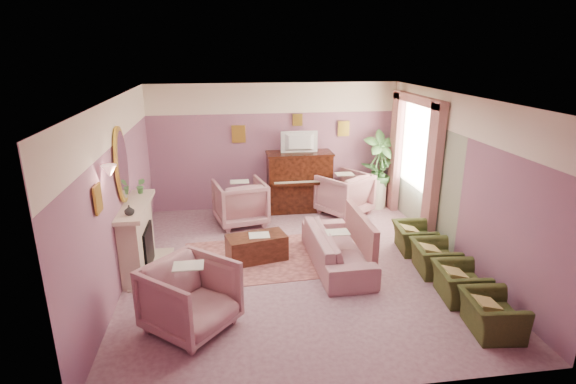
{
  "coord_description": "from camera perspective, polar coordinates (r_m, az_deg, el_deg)",
  "views": [
    {
      "loc": [
        -1.11,
        -6.78,
        3.52
      ],
      "look_at": [
        -0.08,
        0.4,
        1.18
      ],
      "focal_mm": 28.0,
      "sensor_mm": 36.0,
      "label": 1
    }
  ],
  "objects": [
    {
      "name": "floor",
      "position": [
        7.73,
        1.02,
        -9.22
      ],
      "size": [
        5.5,
        6.0,
        0.01
      ],
      "primitive_type": "cube",
      "color": "gray",
      "rests_on": "ground"
    },
    {
      "name": "ceiling",
      "position": [
        6.91,
        1.15,
        11.91
      ],
      "size": [
        5.5,
        6.0,
        0.01
      ],
      "primitive_type": "cube",
      "color": "white",
      "rests_on": "wall_back"
    },
    {
      "name": "wall_back",
      "position": [
        10.07,
        -1.67,
        5.75
      ],
      "size": [
        5.5,
        0.02,
        2.8
      ],
      "primitive_type": "cube",
      "color": "slate",
      "rests_on": "floor"
    },
    {
      "name": "wall_front",
      "position": [
        4.48,
        7.34,
        -10.53
      ],
      "size": [
        5.5,
        0.02,
        2.8
      ],
      "primitive_type": "cube",
      "color": "slate",
      "rests_on": "floor"
    },
    {
      "name": "wall_left",
      "position": [
        7.3,
        -20.76,
        -0.2
      ],
      "size": [
        0.02,
        6.0,
        2.8
      ],
      "primitive_type": "cube",
      "color": "slate",
      "rests_on": "floor"
    },
    {
      "name": "wall_right",
      "position": [
        8.09,
        20.69,
        1.52
      ],
      "size": [
        0.02,
        6.0,
        2.8
      ],
      "primitive_type": "cube",
      "color": "slate",
      "rests_on": "floor"
    },
    {
      "name": "picture_rail_band",
      "position": [
        9.89,
        -1.72,
        11.83
      ],
      "size": [
        5.5,
        0.01,
        0.65
      ],
      "primitive_type": "cube",
      "color": "white",
      "rests_on": "wall_back"
    },
    {
      "name": "stripe_panel",
      "position": [
        9.28,
        16.65,
        1.86
      ],
      "size": [
        0.01,
        3.0,
        2.15
      ],
      "primitive_type": "cube",
      "color": "#96A084",
      "rests_on": "wall_right"
    },
    {
      "name": "fireplace_surround",
      "position": [
        7.73,
        -18.61,
        -5.69
      ],
      "size": [
        0.3,
        1.4,
        1.1
      ],
      "primitive_type": "cube",
      "color": "beige",
      "rests_on": "floor"
    },
    {
      "name": "fireplace_inset",
      "position": [
        7.77,
        -17.78,
        -6.68
      ],
      "size": [
        0.18,
        0.72,
        0.68
      ],
      "primitive_type": "cube",
      "color": "black",
      "rests_on": "floor"
    },
    {
      "name": "fire_ember",
      "position": [
        7.84,
        -17.36,
        -7.87
      ],
      "size": [
        0.06,
        0.54,
        0.1
      ],
      "primitive_type": "cube",
      "color": "#E64813",
      "rests_on": "floor"
    },
    {
      "name": "mantel_shelf",
      "position": [
        7.53,
        -18.82,
        -1.7
      ],
      "size": [
        0.4,
        1.55,
        0.07
      ],
      "primitive_type": "cube",
      "color": "beige",
      "rests_on": "fireplace_surround"
    },
    {
      "name": "hearth",
      "position": [
        7.92,
        -16.79,
        -9.22
      ],
      "size": [
        0.55,
        1.5,
        0.02
      ],
      "primitive_type": "cube",
      "color": "beige",
      "rests_on": "floor"
    },
    {
      "name": "mirror_frame",
      "position": [
        7.37,
        -20.41,
        3.25
      ],
      "size": [
        0.04,
        0.72,
        1.2
      ],
      "primitive_type": "ellipsoid",
      "color": "gold",
      "rests_on": "wall_left"
    },
    {
      "name": "mirror_glass",
      "position": [
        7.36,
        -20.22,
        3.26
      ],
      "size": [
        0.01,
        0.6,
        1.06
      ],
      "primitive_type": "ellipsoid",
      "color": "white",
      "rests_on": "wall_left"
    },
    {
      "name": "sconce_shade",
      "position": [
        6.31,
        -21.74,
        2.48
      ],
      "size": [
        0.2,
        0.2,
        0.16
      ],
      "primitive_type": "cone",
      "color": "#E9A093",
      "rests_on": "wall_left"
    },
    {
      "name": "piano",
      "position": [
        10.02,
        1.42,
        1.25
      ],
      "size": [
        1.4,
        0.6,
        1.3
      ],
      "primitive_type": "cube",
      "color": "black",
      "rests_on": "floor"
    },
    {
      "name": "piano_keyshelf",
      "position": [
        9.67,
        1.77,
        1.06
      ],
      "size": [
        1.3,
        0.12,
        0.06
      ],
      "primitive_type": "cube",
      "color": "black",
      "rests_on": "piano"
    },
    {
      "name": "piano_keys",
      "position": [
        9.66,
        1.77,
        1.29
      ],
      "size": [
        1.2,
        0.08,
        0.02
      ],
      "primitive_type": "cube",
      "color": "beige",
      "rests_on": "piano"
    },
    {
      "name": "piano_top",
      "position": [
        9.85,
        1.45,
        4.93
      ],
      "size": [
        1.45,
        0.65,
        0.04
      ],
      "primitive_type": "cube",
      "color": "black",
      "rests_on": "piano"
    },
    {
      "name": "television",
      "position": [
        9.74,
        1.52,
        6.53
      ],
      "size": [
        0.8,
        0.12,
        0.48
      ],
      "primitive_type": "imported",
      "color": "black",
      "rests_on": "piano"
    },
    {
      "name": "print_back_left",
      "position": [
        9.92,
        -6.29,
        7.33
      ],
      "size": [
        0.3,
        0.03,
        0.38
      ],
      "primitive_type": "cube",
      "color": "gold",
      "rests_on": "wall_back"
    },
    {
      "name": "print_back_right",
      "position": [
        10.25,
        7.06,
        7.99
      ],
      "size": [
        0.26,
        0.03,
        0.34
      ],
      "primitive_type": "cube",
      "color": "gold",
      "rests_on": "wall_back"
    },
    {
      "name": "print_back_mid",
      "position": [
        9.99,
        1.21,
        9.15
      ],
      "size": [
        0.22,
        0.03,
        0.26
      ],
      "primitive_type": "cube",
      "color": "gold",
      "rests_on": "wall_back"
    },
    {
      "name": "print_left_wall",
      "position": [
        6.08,
        -23.0,
        -0.8
      ],
      "size": [
        0.03,
        0.28,
        0.36
      ],
      "primitive_type": "cube",
      "color": "gold",
      "rests_on": "wall_left"
    },
    {
      "name": "window_blind",
      "position": [
        9.35,
        16.16,
        5.96
      ],
      "size": [
        0.03,
        1.4,
        1.8
      ],
      "primitive_type": "cube",
      "color": "beige",
      "rests_on": "wall_right"
    },
    {
      "name": "curtain_left",
      "position": [
        8.59,
        17.9,
        2.04
      ],
      "size": [
        0.16,
        0.34,
        2.6
      ],
      "primitive_type": "cube",
      "color": "#A06261",
      "rests_on": "floor"
    },
    {
      "name": "curtain_right",
      "position": [
        10.22,
        13.5,
        4.86
      ],
      "size": [
        0.16,
        0.34,
        2.6
      ],
      "primitive_type": "cube",
      "color": "#A06261",
      "rests_on": "floor"
    },
    {
      "name": "pelmet",
      "position": [
        9.18,
        16.17,
        11.21
      ],
      "size": [
        0.16,
        2.2,
        0.16
      ],
      "primitive_type": "cube",
      "color": "#A06261",
      "rests_on": "wall_right"
    },
    {
      "name": "mantel_plant",
      "position": [
        7.99,
        -18.2,
        0.77
      ],
      "size": [
        0.16,
        0.16,
        0.28
      ],
      "primitive_type": "imported",
      "color": "#468440",
      "rests_on": "mantel_shelf"
    },
    {
      "name": "mantel_vase",
      "position": [
        7.03,
        -19.51,
        -2.2
      ],
      "size": [
        0.16,
        0.16,
        0.16
      ],
      "primitive_type": "imported",
      "color": "white",
      "rests_on": "mantel_shelf"
    },
    {
      "name": "area_rug",
      "position": [
        7.93,
        -3.84,
        -8.46
      ],
      "size": [
        2.6,
        1.95,
        0.01
      ],
      "primitive_type": "cube",
      "rotation": [
        0.0,
        0.0,
        0.06
      ],
      "color": "#9E5754",
      "rests_on": "floor"
    },
    {
      "name": "coffee_table",
      "position": [
        7.82,
        -4.01,
        -7.06
      ],
      "size": [
        1.09,
        0.71,
        0.45
      ],
      "primitive_type": "cube",
      "rotation": [
        0.0,
        0.0,
        0.22
      ],
      "color": "#432014",
      "rests_on": "floor"
    },
    {
      "name": "table_paper",
      "position": [
        7.73,
        -3.68,
        -5.49
      ],
      "size": [
        0.35,
        0.28,
        0.01
      ],
      "primitive_type": "cube",
      "color": "silver",
      "rests_on": "coffee_table"
    },
    {
      "name": "sofa",
      "position": [
        7.6,
        6.25,
        -6.3
      ],
      "size": [
        0.69,
        2.07,
        0.84
      ],
      "primitive_type": "imported",
      "color": "#B17B7F",
      "rests_on": "floor"
    },
    {
      "name": "sofa_throw",
      "position": [
        7.64,
        9.22,
        -4.84
      ],
      "size": [
        0.1,
        1.57,
        0.57
      ],
      "primitive_type": "cube",
      "color": "#A06261",
      "rests_on": "sofa"
    },
    {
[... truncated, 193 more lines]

